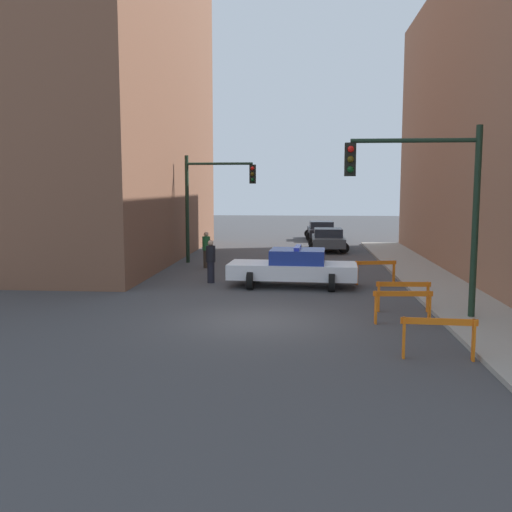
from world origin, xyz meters
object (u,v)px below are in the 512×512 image
(barrier_mid, at_px, (403,302))
(barrier_front, at_px, (439,331))
(traffic_light_near, at_px, (433,192))
(pedestrian_corner, at_px, (206,249))
(traffic_light_far, at_px, (209,193))
(parked_car_near, at_px, (328,239))
(parked_car_mid, at_px, (321,230))
(barrier_back, at_px, (403,291))
(barrier_corner, at_px, (376,268))
(police_car, at_px, (294,267))
(pedestrian_crossing, at_px, (211,261))

(barrier_mid, bearing_deg, barrier_front, -86.20)
(traffic_light_near, bearing_deg, pedestrian_corner, 129.04)
(traffic_light_far, relative_size, parked_car_near, 1.21)
(parked_car_near, xyz_separation_m, barrier_mid, (1.25, -17.97, -0.06))
(parked_car_near, distance_m, parked_car_mid, 7.00)
(barrier_back, xyz_separation_m, barrier_corner, (-0.21, 4.84, 0.00))
(barrier_mid, relative_size, barrier_corner, 1.01)
(parked_car_near, height_order, barrier_mid, parked_car_near)
(pedestrian_corner, bearing_deg, traffic_light_near, 146.39)
(traffic_light_near, relative_size, police_car, 1.08)
(traffic_light_near, height_order, traffic_light_far, traffic_light_near)
(parked_car_near, xyz_separation_m, barrier_corner, (1.31, -11.60, -0.06))
(parked_car_near, height_order, pedestrian_crossing, pedestrian_crossing)
(traffic_light_near, distance_m, barrier_mid, 3.07)
(parked_car_near, height_order, barrier_corner, parked_car_near)
(police_car, xyz_separation_m, barrier_mid, (3.03, -5.61, -0.11))
(parked_car_near, xyz_separation_m, barrier_front, (1.46, -21.17, -0.06))
(parked_car_mid, distance_m, barrier_mid, 25.01)
(traffic_light_near, height_order, pedestrian_crossing, traffic_light_near)
(barrier_front, bearing_deg, parked_car_near, 93.95)
(traffic_light_near, bearing_deg, parked_car_near, 96.71)
(barrier_back, bearing_deg, police_car, 128.99)
(parked_car_near, distance_m, barrier_front, 21.22)
(traffic_light_near, height_order, pedestrian_corner, traffic_light_near)
(pedestrian_crossing, height_order, pedestrian_corner, same)
(police_car, relative_size, parked_car_near, 1.12)
(parked_car_mid, height_order, barrier_mid, parked_car_mid)
(traffic_light_near, relative_size, traffic_light_far, 1.00)
(barrier_front, bearing_deg, pedestrian_corner, 118.46)
(parked_car_mid, height_order, barrier_front, parked_car_mid)
(pedestrian_corner, bearing_deg, barrier_corner, 168.62)
(police_car, xyz_separation_m, pedestrian_corner, (-4.08, 4.69, 0.14))
(traffic_light_far, bearing_deg, parked_car_mid, 65.83)
(barrier_back, bearing_deg, barrier_front, -90.76)
(barrier_front, xyz_separation_m, barrier_mid, (-0.21, 3.20, 0.00))
(police_car, relative_size, pedestrian_crossing, 2.89)
(traffic_light_near, xyz_separation_m, pedestrian_crossing, (-7.03, 5.67, -2.67))
(parked_car_mid, xyz_separation_m, barrier_back, (1.71, -23.43, -0.06))
(police_car, xyz_separation_m, parked_car_mid, (1.59, 19.36, -0.05))
(barrier_mid, distance_m, barrier_corner, 6.38)
(pedestrian_crossing, bearing_deg, parked_car_mid, 114.04)
(parked_car_near, distance_m, barrier_back, 16.51)
(pedestrian_corner, distance_m, barrier_front, 15.36)
(traffic_light_far, xyz_separation_m, pedestrian_crossing, (1.00, -5.82, -2.54))
(barrier_mid, distance_m, barrier_back, 1.56)
(pedestrian_crossing, xyz_separation_m, barrier_corner, (6.30, 0.15, -0.24))
(barrier_mid, bearing_deg, barrier_back, 79.86)
(police_car, distance_m, barrier_mid, 6.38)
(barrier_corner, bearing_deg, barrier_front, -89.10)
(pedestrian_crossing, xyz_separation_m, barrier_mid, (6.23, -6.23, -0.24))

